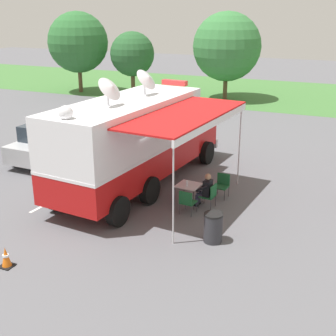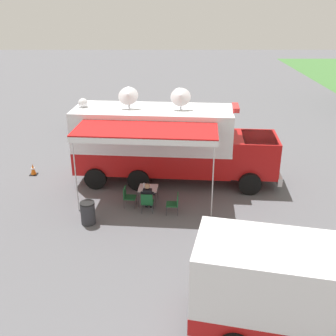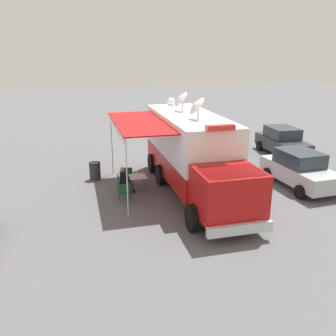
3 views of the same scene
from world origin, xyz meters
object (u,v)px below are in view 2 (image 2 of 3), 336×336
command_truck (169,142)px  car_far_corner (188,130)px  traffic_cone (33,169)px  folding_table (148,189)px  water_bottle (144,186)px  car_behind_truck (109,117)px  support_truck (321,297)px  folding_chair_at_table (147,201)px  folding_chair_beside_table (128,195)px  folding_chair_spare_by_truck (175,202)px  seated_responder (148,196)px  trash_bin (88,213)px

command_truck → car_far_corner: bearing=167.4°
traffic_cone → folding_table: bearing=62.6°
water_bottle → car_behind_truck: (-10.22, -2.79, 0.05)m
support_truck → car_behind_truck: (-17.74, -7.55, -0.51)m
folding_table → car_behind_truck: car_behind_truck is taller
car_behind_truck → folding_table: bearing=16.2°
folding_table → traffic_cone: 6.57m
folding_chair_at_table → folding_chair_beside_table: bearing=-122.2°
support_truck → car_behind_truck: 19.29m
folding_chair_beside_table → folding_chair_spare_by_truck: (0.63, 1.96, 0.00)m
car_behind_truck → car_far_corner: (2.72, 5.01, 0.00)m
folding_chair_at_table → water_bottle: bearing=-168.5°
car_behind_truck → folding_chair_beside_table: bearing=11.4°
water_bottle → folding_chair_beside_table: 0.80m
folding_chair_beside_table → support_truck: support_truck is taller
command_truck → seated_responder: size_ratio=7.73×
folding_chair_at_table → folding_chair_beside_table: 1.00m
folding_table → folding_chair_spare_by_truck: 1.43m
folding_chair_at_table → folding_chair_beside_table: size_ratio=1.00×
folding_table → folding_chair_at_table: 0.82m
folding_table → support_truck: support_truck is taller
car_behind_truck → water_bottle: bearing=15.3°
command_truck → car_behind_truck: bearing=-153.8°
traffic_cone → support_truck: support_truck is taller
water_bottle → folding_chair_spare_by_truck: size_ratio=0.26×
seated_responder → folding_chair_at_table: bearing=-5.0°
water_bottle → seated_responder: seated_responder is taller
folding_chair_beside_table → car_behind_truck: 10.71m
folding_chair_spare_by_truck → trash_bin: 3.46m
folding_chair_spare_by_truck → traffic_cone: 7.96m
folding_chair_at_table → traffic_cone: 6.96m
folding_table → traffic_cone: folding_table is taller
command_truck → folding_chair_spare_by_truck: bearing=3.6°
traffic_cone → car_behind_truck: bearing=158.4°
water_bottle → folding_chair_at_table: water_bottle is taller
traffic_cone → car_far_corner: bearing=119.7°
water_bottle → car_far_corner: (-7.50, 2.22, 0.05)m
water_bottle → folding_chair_spare_by_truck: (0.90, 1.28, -0.32)m
command_truck → car_far_corner: size_ratio=2.27×
folding_chair_beside_table → folding_chair_at_table: bearing=57.8°
folding_chair_beside_table → traffic_cone: bearing=-123.5°
command_truck → support_truck: command_truck is taller
folding_chair_at_table → trash_bin: trash_bin is taller
support_truck → command_truck: bearing=-159.6°
folding_table → folding_chair_spare_by_truck: size_ratio=1.00×
trash_bin → folding_chair_at_table: bearing=110.6°
support_truck → folding_chair_at_table: bearing=-145.7°
command_truck → folding_chair_beside_table: 3.49m
folding_chair_spare_by_truck → seated_responder: 1.14m
water_bottle → car_behind_truck: bearing=-164.7°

